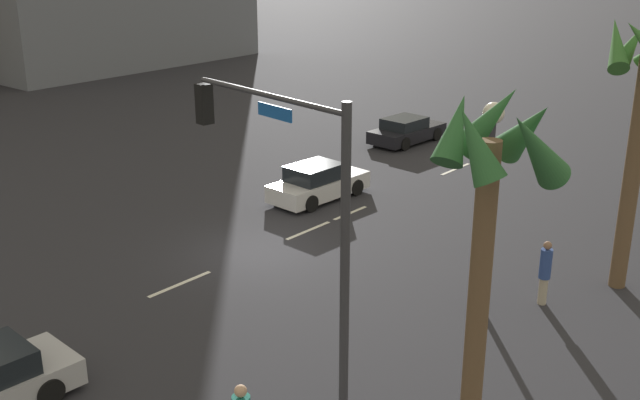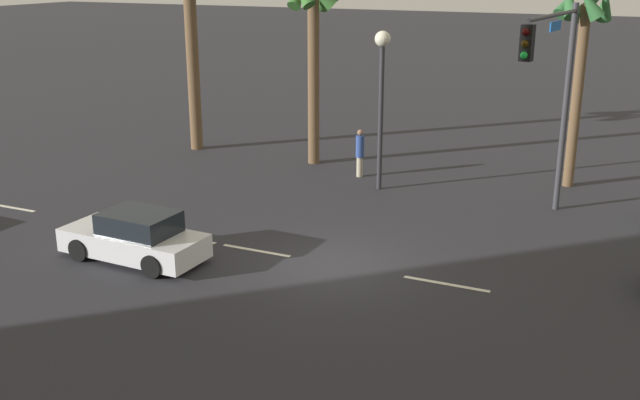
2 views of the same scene
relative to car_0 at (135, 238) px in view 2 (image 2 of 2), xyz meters
The scene contains 12 objects.
ground_plane 5.59m from the car_0, 20.77° to the left, with size 220.00×220.00×0.00m, color #28282D.
lane_stripe_1 7.20m from the car_0, 164.08° to the left, with size 2.23×0.14×0.01m, color silver.
lane_stripe_2 2.11m from the car_0, 77.73° to the left, with size 1.85×0.14×0.01m, color silver.
lane_stripe_3 3.44m from the car_0, 35.60° to the left, with size 2.19×0.14×0.01m, color silver.
lane_stripe_4 8.66m from the car_0, 13.17° to the left, with size 2.29×0.14×0.01m, color silver.
car_0 is the anchor object (origin of this frame).
traffic_signal 13.29m from the car_0, 38.74° to the left, with size 0.89×5.19×6.80m.
streetlamp 10.62m from the car_0, 67.65° to the left, with size 0.56×0.56×5.74m.
pedestrian_0 10.86m from the car_0, 76.40° to the left, with size 0.36×0.36×1.87m.
palm_tree_0 14.26m from the car_0, 116.35° to the left, with size 2.25×2.51×9.03m.
palm_tree_1 12.81m from the car_0, 89.58° to the left, with size 2.38×2.78×7.98m.
palm_tree_2 16.95m from the car_0, 51.60° to the left, with size 2.12×2.28×7.48m.
Camera 2 is at (7.65, -17.55, 7.99)m, focal length 41.83 mm.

